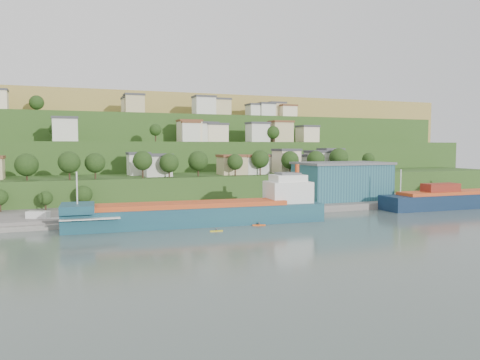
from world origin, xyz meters
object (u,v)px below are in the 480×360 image
cargo_ship_far (469,199)px  caravan (38,216)px  kayak_orange (259,225)px  warehouse (342,181)px  cargo_ship_near (207,214)px

cargo_ship_far → caravan: bearing=177.1°
cargo_ship_far → kayak_orange: size_ratio=18.20×
cargo_ship_far → warehouse: (-36.74, 19.86, 5.85)m
cargo_ship_far → caravan: (-132.89, 11.27, -0.09)m
cargo_ship_far → caravan: 133.37m
kayak_orange → warehouse: bearing=51.7°
cargo_ship_near → caravan: (-40.90, 12.70, -0.25)m
warehouse → kayak_orange: (-43.44, -28.27, -8.19)m
cargo_ship_near → kayak_orange: size_ratio=20.28×
cargo_ship_far → kayak_orange: cargo_ship_far is taller
cargo_ship_far → caravan: cargo_ship_far is taller
cargo_ship_near → cargo_ship_far: bearing=4.9°
cargo_ship_near → kayak_orange: (11.81, -7.00, -2.50)m
cargo_ship_near → cargo_ship_far: (91.99, 1.42, -0.16)m
caravan → kayak_orange: size_ratio=1.66×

